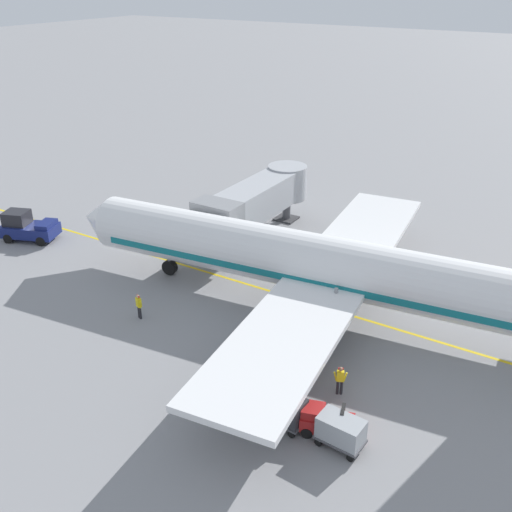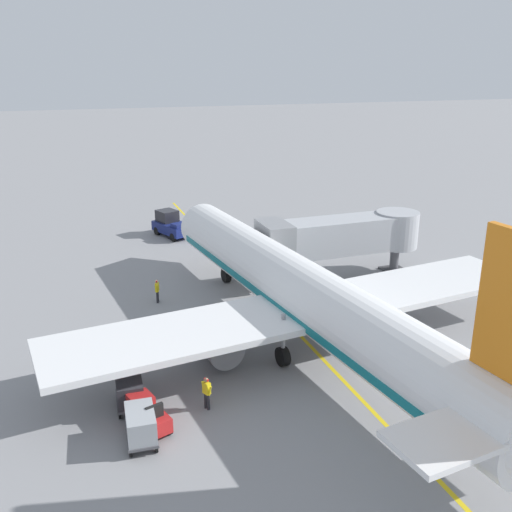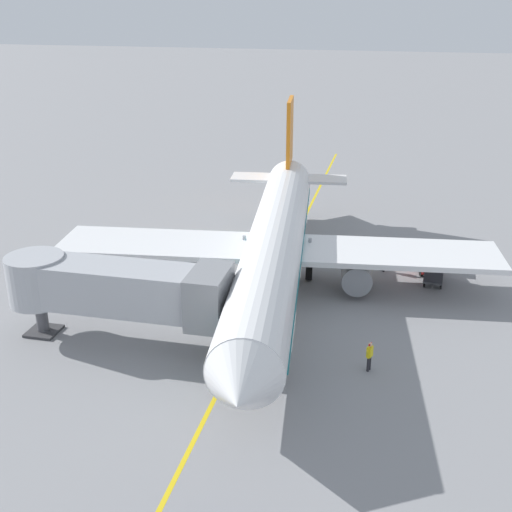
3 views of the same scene
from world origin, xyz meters
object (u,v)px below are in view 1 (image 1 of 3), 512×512
object	(u,v)px
baggage_tug_lead	(325,421)
ground_crew_loader	(340,379)
pushback_tractor	(28,227)
baggage_cart_second_in_train	(341,430)
ground_crew_wing_walker	(139,305)
baggage_cart_front	(283,408)
parked_airliner	(322,265)
jet_bridge	(257,199)

from	to	relation	value
baggage_tug_lead	ground_crew_loader	bearing A→B (deg)	11.48
pushback_tractor	ground_crew_loader	bearing A→B (deg)	-98.66
baggage_cart_second_in_train	ground_crew_wing_walker	size ratio (longest dim) A/B	1.74
pushback_tractor	baggage_cart_second_in_train	xyz separation A→B (m)	(-7.94, -31.32, -0.15)
baggage_tug_lead	baggage_cart_front	bearing A→B (deg)	104.48
parked_airliner	ground_crew_loader	distance (m)	8.82
ground_crew_wing_walker	baggage_cart_second_in_train	bearing A→B (deg)	-102.96
pushback_tractor	baggage_tug_lead	xyz separation A→B (m)	(-7.51, -30.35, -0.39)
parked_airliner	jet_bridge	world-z (taller)	parked_airliner
ground_crew_loader	pushback_tractor	bearing A→B (deg)	81.34
baggage_tug_lead	jet_bridge	bearing A→B (deg)	39.84
pushback_tractor	ground_crew_wing_walker	size ratio (longest dim) A/B	2.90
baggage_tug_lead	baggage_cart_front	world-z (taller)	baggage_tug_lead
parked_airliner	ground_crew_loader	xyz separation A→B (m)	(-7.15, -4.66, -2.23)
parked_airliner	ground_crew_wing_walker	size ratio (longest dim) A/B	22.10
parked_airliner	ground_crew_wing_walker	distance (m)	11.78
baggage_cart_front	ground_crew_wing_walker	size ratio (longest dim) A/B	1.74
jet_bridge	baggage_cart_front	size ratio (longest dim) A/B	4.45
baggage_cart_front	baggage_cart_second_in_train	bearing A→B (deg)	-88.34
baggage_cart_second_in_train	ground_crew_loader	distance (m)	3.75
pushback_tractor	baggage_cart_front	distance (m)	29.47
parked_airliner	baggage_tug_lead	size ratio (longest dim) A/B	13.62
pushback_tractor	baggage_tug_lead	bearing A→B (deg)	-103.89
baggage_cart_front	baggage_tug_lead	bearing A→B (deg)	-75.52
jet_bridge	baggage_cart_front	xyz separation A→B (m)	(-17.90, -12.52, -2.50)
pushback_tractor	ground_crew_wing_walker	xyz separation A→B (m)	(-4.38, -15.89, -0.15)
pushback_tractor	ground_crew_loader	size ratio (longest dim) A/B	2.90
parked_airliner	baggage_tug_lead	distance (m)	11.68
baggage_cart_second_in_train	ground_crew_wing_walker	bearing A→B (deg)	77.04
baggage_cart_front	ground_crew_loader	bearing A→B (deg)	-21.68
pushback_tractor	baggage_cart_front	xyz separation A→B (m)	(-8.02, -28.36, -0.15)
pushback_tractor	baggage_tug_lead	size ratio (longest dim) A/B	1.79
pushback_tractor	jet_bridge	bearing A→B (deg)	-58.04
pushback_tractor	baggage_cart_second_in_train	size ratio (longest dim) A/B	1.67
parked_airliner	baggage_tug_lead	bearing A→B (deg)	-152.54
parked_airliner	baggage_cart_front	xyz separation A→B (m)	(-10.64, -3.27, -2.24)
ground_crew_wing_walker	ground_crew_loader	size ratio (longest dim) A/B	1.00
parked_airliner	baggage_tug_lead	xyz separation A→B (m)	(-10.13, -5.26, -2.47)
baggage_cart_front	parked_airliner	bearing A→B (deg)	17.09
jet_bridge	baggage_cart_second_in_train	bearing A→B (deg)	-139.01
jet_bridge	ground_crew_wing_walker	size ratio (longest dim) A/B	7.75
jet_bridge	ground_crew_loader	bearing A→B (deg)	-136.02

